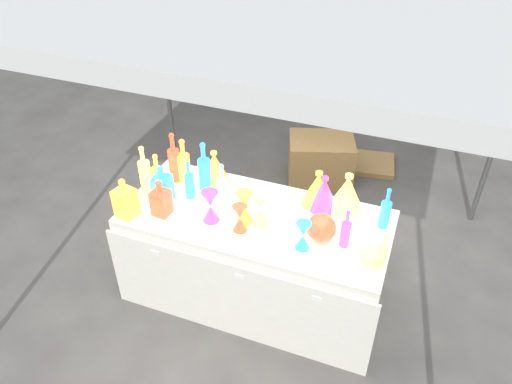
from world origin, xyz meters
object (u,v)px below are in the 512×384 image
(decanter_0, at_px, (125,198))
(hourglass_0, at_px, (240,218))
(lampshade_0, at_px, (214,166))
(cardboard_box_closed, at_px, (321,160))
(display_table, at_px, (256,257))
(bottle_0, at_px, (184,160))

(decanter_0, height_order, hourglass_0, decanter_0)
(hourglass_0, distance_m, lampshade_0, 0.59)
(decanter_0, relative_size, hourglass_0, 1.52)
(decanter_0, relative_size, lampshade_0, 1.19)
(cardboard_box_closed, bearing_deg, decanter_0, -132.64)
(display_table, bearing_deg, cardboard_box_closed, 88.07)
(cardboard_box_closed, height_order, lampshade_0, lampshade_0)
(decanter_0, bearing_deg, bottle_0, 83.66)
(lampshade_0, bearing_deg, bottle_0, -140.74)
(bottle_0, relative_size, decanter_0, 1.19)
(cardboard_box_closed, height_order, hourglass_0, hourglass_0)
(hourglass_0, bearing_deg, display_table, 73.94)
(lampshade_0, bearing_deg, cardboard_box_closed, 89.06)
(lampshade_0, bearing_deg, hourglass_0, -30.88)
(hourglass_0, relative_size, lampshade_0, 0.78)
(bottle_0, distance_m, lampshade_0, 0.23)
(bottle_0, bearing_deg, decanter_0, -109.45)
(display_table, xyz_separation_m, cardboard_box_closed, (0.06, 1.64, -0.15))
(display_table, relative_size, lampshade_0, 7.43)
(cardboard_box_closed, relative_size, bottle_0, 1.76)
(hourglass_0, xyz_separation_m, lampshade_0, (-0.38, 0.45, 0.03))
(bottle_0, height_order, hourglass_0, bottle_0)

